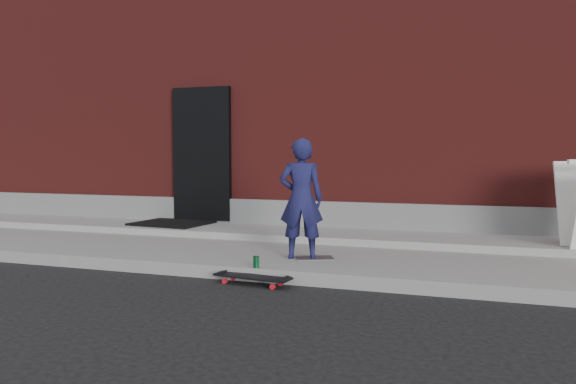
% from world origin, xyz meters
% --- Properties ---
extents(ground, '(80.00, 80.00, 0.00)m').
position_xyz_m(ground, '(0.00, 0.00, 0.00)').
color(ground, black).
rests_on(ground, ground).
extents(sidewalk, '(20.00, 3.00, 0.15)m').
position_xyz_m(sidewalk, '(0.00, 1.50, 0.07)').
color(sidewalk, gray).
rests_on(sidewalk, ground).
extents(apron, '(20.00, 1.20, 0.10)m').
position_xyz_m(apron, '(0.00, 2.40, 0.20)').
color(apron, gray).
rests_on(apron, sidewalk).
extents(building, '(20.00, 8.10, 5.00)m').
position_xyz_m(building, '(-0.00, 6.99, 2.50)').
color(building, maroon).
rests_on(building, ground).
extents(child, '(0.59, 0.46, 1.44)m').
position_xyz_m(child, '(-0.14, 0.75, 0.87)').
color(child, '#181845').
rests_on(child, sidewalk).
extents(skateboard, '(0.86, 0.32, 0.10)m').
position_xyz_m(skateboard, '(-0.41, -0.12, 0.08)').
color(skateboard, red).
rests_on(skateboard, ground).
extents(soda_can, '(0.09, 0.09, 0.13)m').
position_xyz_m(soda_can, '(-0.44, 0.05, 0.21)').
color(soda_can, '#1B8945').
rests_on(soda_can, sidewalk).
extents(doormat, '(1.24, 1.04, 0.03)m').
position_xyz_m(doormat, '(-2.90, 2.44, 0.27)').
color(doormat, black).
rests_on(doormat, apron).
extents(utility_plate, '(0.51, 0.43, 0.01)m').
position_xyz_m(utility_plate, '(0.02, 0.78, 0.16)').
color(utility_plate, '#515256').
rests_on(utility_plate, sidewalk).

